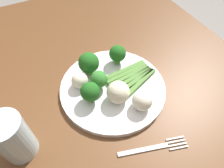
{
  "coord_description": "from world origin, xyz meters",
  "views": [
    {
      "loc": [
        0.31,
        -0.15,
        1.21
      ],
      "look_at": [
        -0.0,
        0.01,
        0.77
      ],
      "focal_mm": 32.87,
      "sensor_mm": 36.0,
      "label": 1
    }
  ],
  "objects": [
    {
      "name": "cauliflower_edge",
      "position": [
        -0.04,
        -0.07,
        0.78
      ],
      "size": [
        0.05,
        0.05,
        0.05
      ],
      "primitive_type": "sphere",
      "color": "silver",
      "rests_on": "plate"
    },
    {
      "name": "broccoli_back_right",
      "position": [
        -0.08,
        0.06,
        0.8
      ],
      "size": [
        0.05,
        0.05,
        0.06
      ],
      "color": "#4C7F2B",
      "rests_on": "plate"
    },
    {
      "name": "asparagus_bundle",
      "position": [
        0.0,
        0.07,
        0.77
      ],
      "size": [
        0.1,
        0.15,
        0.01
      ],
      "rotation": [
        0.0,
        0.0,
        4.86
      ],
      "color": "#47752D",
      "rests_on": "plate"
    },
    {
      "name": "dining_table",
      "position": [
        0.0,
        0.0,
        0.64
      ],
      "size": [
        1.19,
        0.91,
        0.75
      ],
      "color": "brown",
      "rests_on": "ground_plane"
    },
    {
      "name": "broccoli_front_left",
      "position": [
        0.02,
        -0.06,
        0.8
      ],
      "size": [
        0.05,
        0.05,
        0.06
      ],
      "color": "#4C7F2B",
      "rests_on": "plate"
    },
    {
      "name": "cauliflower_outer_edge",
      "position": [
        0.05,
        -0.0,
        0.79
      ],
      "size": [
        0.06,
        0.06,
        0.06
      ],
      "primitive_type": "sphere",
      "color": "beige",
      "rests_on": "plate"
    },
    {
      "name": "broccoli_left",
      "position": [
        -0.01,
        -0.03,
        0.79
      ],
      "size": [
        0.05,
        0.05,
        0.06
      ],
      "color": "#609E3D",
      "rests_on": "plate"
    },
    {
      "name": "water_glass",
      "position": [
        0.06,
        -0.26,
        0.81
      ],
      "size": [
        0.07,
        0.07,
        0.12
      ],
      "primitive_type": "cylinder",
      "color": "silver",
      "rests_on": "dining_table"
    },
    {
      "name": "fork",
      "position": [
        0.2,
        0.01,
        0.75
      ],
      "size": [
        0.06,
        0.16,
        0.0
      ],
      "rotation": [
        0.0,
        0.0,
        1.29
      ],
      "color": "silver",
      "rests_on": "dining_table"
    },
    {
      "name": "plate",
      "position": [
        -0.0,
        0.01,
        0.75
      ],
      "size": [
        0.29,
        0.29,
        0.01
      ],
      "primitive_type": "cylinder",
      "color": "white",
      "rests_on": "dining_table"
    },
    {
      "name": "cauliflower_right",
      "position": [
        0.09,
        0.04,
        0.79
      ],
      "size": [
        0.05,
        0.05,
        0.05
      ],
      "primitive_type": "sphere",
      "color": "white",
      "rests_on": "plate"
    },
    {
      "name": "broccoli_front",
      "position": [
        -0.07,
        -0.03,
        0.8
      ],
      "size": [
        0.06,
        0.06,
        0.07
      ],
      "color": "#4C7F2B",
      "rests_on": "plate"
    }
  ]
}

